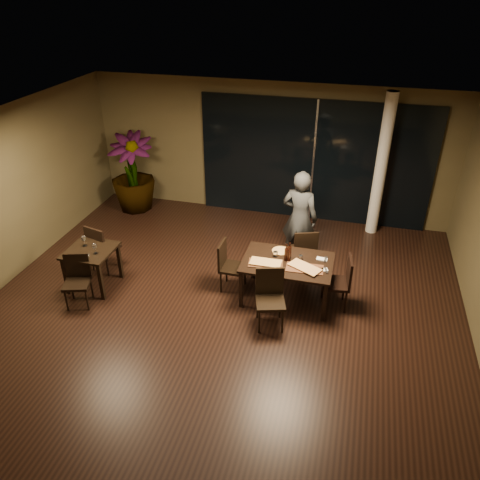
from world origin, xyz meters
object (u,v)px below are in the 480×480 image
at_px(bottle_b, 289,254).
at_px(bottle_c, 290,250).
at_px(main_table, 287,265).
at_px(chair_main_right, 341,280).
at_px(chair_side_near, 77,277).
at_px(side_table, 91,256).
at_px(chair_main_near, 270,295).
at_px(potted_plant, 132,173).
at_px(chair_side_far, 101,246).
at_px(diner, 300,218).
at_px(bottle_a, 286,252).
at_px(chair_main_left, 228,263).
at_px(chair_main_far, 304,250).

relative_size(bottle_b, bottle_c, 0.95).
distance_m(main_table, bottle_c, 0.25).
height_order(chair_main_right, chair_side_near, chair_main_right).
relative_size(side_table, chair_main_near, 0.83).
relative_size(chair_side_near, potted_plant, 0.50).
bearing_deg(chair_side_far, bottle_b, -165.30).
bearing_deg(bottle_c, diner, 89.96).
distance_m(potted_plant, bottle_a, 4.77).
height_order(chair_main_left, potted_plant, potted_plant).
relative_size(side_table, chair_main_right, 0.84).
bearing_deg(bottle_a, chair_main_far, 74.88).
relative_size(chair_main_near, chair_main_left, 1.05).
relative_size(chair_main_right, bottle_c, 3.25).
height_order(potted_plant, bottle_b, potted_plant).
xyz_separation_m(bottle_b, bottle_c, (-0.01, 0.10, 0.01)).
height_order(chair_main_left, bottle_c, bottle_c).
height_order(chair_side_near, diner, diner).
height_order(side_table, chair_main_near, chair_main_near).
bearing_deg(diner, bottle_a, 98.25).
distance_m(side_table, bottle_c, 3.47).
height_order(bottle_a, bottle_b, bottle_a).
bearing_deg(main_table, chair_main_right, 0.58).
xyz_separation_m(diner, bottle_c, (-0.00, -1.13, -0.04)).
bearing_deg(chair_main_near, chair_side_near, 168.57).
relative_size(chair_side_near, bottle_a, 2.92).
height_order(chair_main_near, diner, diner).
distance_m(side_table, chair_main_left, 2.42).
bearing_deg(main_table, bottle_b, 52.33).
distance_m(diner, bottle_b, 1.23).
xyz_separation_m(chair_side_far, diner, (3.49, 1.28, 0.40)).
bearing_deg(bottle_c, chair_main_right, -6.89).
relative_size(chair_main_left, chair_side_far, 0.95).
height_order(chair_main_far, chair_main_near, chair_main_near).
bearing_deg(chair_main_near, main_table, 61.22).
bearing_deg(diner, chair_side_near, 43.50).
xyz_separation_m(chair_main_left, bottle_c, (1.05, 0.08, 0.38)).
bearing_deg(chair_side_near, diner, 16.04).
bearing_deg(chair_side_near, main_table, -1.00).
bearing_deg(side_table, bottle_c, 10.29).
xyz_separation_m(chair_main_near, bottle_a, (0.12, 0.74, 0.36)).
bearing_deg(side_table, chair_main_far, 20.18).
height_order(main_table, chair_side_far, chair_side_far).
bearing_deg(chair_side_near, potted_plant, 83.44).
xyz_separation_m(chair_main_left, bottle_b, (1.06, -0.03, 0.37)).
relative_size(chair_main_far, bottle_c, 3.24).
distance_m(chair_side_far, bottle_a, 3.47).
relative_size(chair_main_left, potted_plant, 0.51).
bearing_deg(side_table, chair_main_left, 12.92).
bearing_deg(diner, bottle_c, 100.06).
bearing_deg(chair_main_far, chair_side_far, -6.35).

